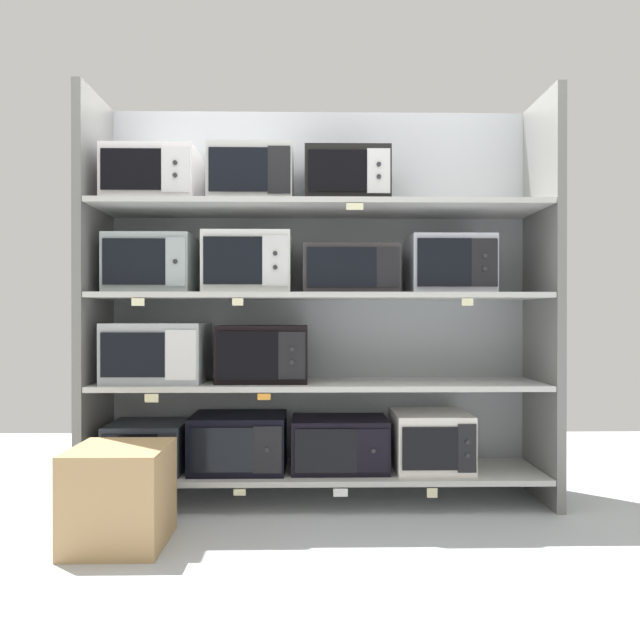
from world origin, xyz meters
The scene contains 32 objects.
ground centered at (0.00, -1.00, -0.01)m, with size 6.49×6.00×0.02m, color #B2B7BC.
back_panel centered at (0.00, 0.28, 1.15)m, with size 2.69×0.04×2.30m, color #9EA3A8.
upright_left centered at (-1.28, 0.00, 1.15)m, with size 0.05×0.51×2.30m, color slate.
upright_right centered at (1.28, 0.00, 1.15)m, with size 0.05×0.51×2.30m, color slate.
shelf_0 centered at (0.00, 0.00, 0.17)m, with size 2.49×0.51×0.03m, color beige.
microwave_0 centered at (-0.97, 0.00, 0.32)m, with size 0.42×0.40×0.27m.
microwave_1 centered at (-0.46, 0.00, 0.34)m, with size 0.53×0.41×0.31m.
microwave_2 centered at (0.11, 0.00, 0.33)m, with size 0.54×0.37×0.29m.
microwave_3 centered at (0.63, 0.00, 0.34)m, with size 0.42×0.42×0.32m.
price_tag_0 centered at (-0.94, -0.26, 0.12)m, with size 0.06×0.00×0.04m, color white.
price_tag_1 centered at (-0.43, -0.26, 0.13)m, with size 0.06×0.00×0.03m, color beige.
price_tag_2 centered at (0.10, -0.26, 0.12)m, with size 0.08×0.00×0.04m, color white.
price_tag_3 centered at (0.59, -0.26, 0.12)m, with size 0.06×0.00×0.05m, color beige.
shelf_1 centered at (0.00, 0.00, 0.67)m, with size 2.49×0.51×0.03m, color beige.
microwave_4 centered at (-0.92, 0.00, 0.85)m, with size 0.54×0.43×0.33m.
microwave_5 centered at (-0.32, 0.00, 0.84)m, with size 0.50×0.37×0.32m.
price_tag_4 centered at (-0.88, -0.26, 0.62)m, with size 0.07×0.00×0.04m, color beige.
price_tag_5 centered at (-0.30, -0.26, 0.63)m, with size 0.07×0.00×0.03m, color orange.
shelf_2 centered at (0.00, 0.00, 1.17)m, with size 2.49×0.51×0.03m, color beige.
microwave_6 centered at (-0.95, 0.00, 1.34)m, with size 0.47×0.36×0.33m.
microwave_7 centered at (-0.41, 0.00, 1.35)m, with size 0.48×0.38×0.34m.
microwave_8 centered at (0.17, 0.00, 1.31)m, with size 0.53×0.37×0.27m.
microwave_9 centered at (0.74, 0.00, 1.34)m, with size 0.46×0.35×0.32m.
price_tag_6 centered at (-0.95, -0.26, 1.13)m, with size 0.07×0.00×0.04m, color beige.
price_tag_7 centered at (-0.43, -0.26, 1.13)m, with size 0.06×0.00×0.04m, color beige.
price_tag_8 centered at (0.77, -0.26, 1.13)m, with size 0.06×0.00×0.04m, color beige.
shelf_3 centered at (0.00, 0.00, 1.67)m, with size 2.49×0.51×0.03m, color beige.
microwave_10 centered at (-0.94, 0.00, 1.83)m, with size 0.50×0.42×0.30m.
microwave_11 centered at (-0.39, 0.00, 1.84)m, with size 0.47×0.35×0.32m.
microwave_12 centered at (0.15, 0.00, 1.83)m, with size 0.47×0.41×0.30m.
price_tag_9 centered at (0.18, -0.26, 1.63)m, with size 0.09×0.00×0.04m, color beige.
shipping_carton centered at (-0.93, -0.63, 0.23)m, with size 0.43×0.43×0.45m, color tan.
Camera 1 is at (-0.05, -3.35, 1.05)m, focal length 33.18 mm.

